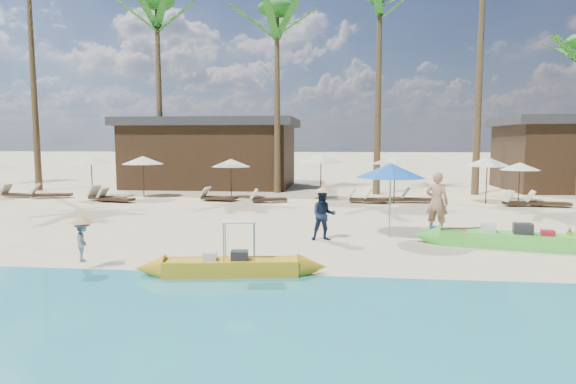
# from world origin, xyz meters

# --- Properties ---
(ground) EXTENTS (240.00, 240.00, 0.00)m
(ground) POSITION_xyz_m (0.00, 0.00, 0.00)
(ground) COLOR beige
(ground) RESTS_ON ground
(wet_sand_strip) EXTENTS (240.00, 4.50, 0.01)m
(wet_sand_strip) POSITION_xyz_m (0.00, -5.00, 0.00)
(wet_sand_strip) COLOR tan
(wet_sand_strip) RESTS_ON ground
(green_canoe) EXTENTS (5.36, 1.48, 0.69)m
(green_canoe) POSITION_xyz_m (4.65, 0.87, 0.23)
(green_canoe) COLOR #52D641
(green_canoe) RESTS_ON ground
(yellow_canoe) EXTENTS (4.58, 1.01, 1.19)m
(yellow_canoe) POSITION_xyz_m (-2.13, -2.62, 0.19)
(yellow_canoe) COLOR gold
(yellow_canoe) RESTS_ON ground
(tourist) EXTENTS (0.83, 0.72, 1.94)m
(tourist) POSITION_xyz_m (3.21, 2.91, 0.97)
(tourist) COLOR tan
(tourist) RESTS_ON ground
(vendor_green) EXTENTS (0.80, 0.67, 1.49)m
(vendor_green) POSITION_xyz_m (-0.29, 1.30, 0.74)
(vendor_green) COLOR #15213B
(vendor_green) RESTS_ON ground
(vendor_yellow) EXTENTS (0.57, 0.70, 0.94)m
(vendor_yellow) POSITION_xyz_m (-5.54, -2.50, 0.65)
(vendor_yellow) COLOR gray
(vendor_yellow) RESTS_ON ground
(blue_umbrella) EXTENTS (2.07, 2.07, 2.23)m
(blue_umbrella) POSITION_xyz_m (1.66, 1.91, 2.02)
(blue_umbrella) COLOR #99999E
(blue_umbrella) RESTS_ON ground
(lounger_1_right) EXTENTS (1.74, 0.66, 0.58)m
(lounger_1_right) POSITION_xyz_m (-16.47, 10.49, 0.19)
(lounger_1_right) COLOR #332215
(lounger_1_right) RESTS_ON ground
(resort_parasol_2) EXTENTS (2.11, 2.11, 2.17)m
(resort_parasol_2) POSITION_xyz_m (-12.39, 10.62, 1.96)
(resort_parasol_2) COLOR #332215
(resort_parasol_2) RESTS_ON ground
(lounger_2_left) EXTENTS (2.01, 1.14, 0.65)m
(lounger_2_left) POSITION_xyz_m (-14.56, 10.35, 0.22)
(lounger_2_left) COLOR #332215
(lounger_2_left) RESTS_ON ground
(resort_parasol_3) EXTENTS (2.07, 2.07, 2.13)m
(resort_parasol_3) POSITION_xyz_m (-9.85, 11.06, 1.92)
(resort_parasol_3) COLOR #332215
(resort_parasol_3) RESTS_ON ground
(lounger_3_left) EXTENTS (2.08, 1.17, 0.67)m
(lounger_3_left) POSITION_xyz_m (-11.11, 9.42, 0.23)
(lounger_3_left) COLOR #332215
(lounger_3_left) RESTS_ON ground
(lounger_3_right) EXTENTS (1.85, 0.83, 0.61)m
(lounger_3_right) POSITION_xyz_m (-10.48, 9.09, 0.20)
(lounger_3_right) COLOR #332215
(lounger_3_right) RESTS_ON ground
(resort_parasol_4) EXTENTS (1.95, 1.95, 2.01)m
(resort_parasol_4) POSITION_xyz_m (-5.24, 10.93, 1.81)
(resort_parasol_4) COLOR #332215
(resort_parasol_4) RESTS_ON ground
(lounger_4_left) EXTENTS (1.73, 0.55, 0.59)m
(lounger_4_left) POSITION_xyz_m (-5.74, 10.32, 0.20)
(lounger_4_left) COLOR #332215
(lounger_4_left) RESTS_ON ground
(lounger_4_right) EXTENTS (1.76, 0.71, 0.58)m
(lounger_4_right) POSITION_xyz_m (-5.80, 10.03, 0.19)
(lounger_4_right) COLOR #332215
(lounger_4_right) RESTS_ON ground
(resort_parasol_5) EXTENTS (2.24, 2.24, 2.30)m
(resort_parasol_5) POSITION_xyz_m (-0.77, 10.85, 2.08)
(resort_parasol_5) COLOR #332215
(resort_parasol_5) RESTS_ON ground
(lounger_5_left) EXTENTS (1.80, 0.99, 0.58)m
(lounger_5_left) POSITION_xyz_m (-3.28, 9.83, 0.20)
(lounger_5_left) COLOR #332215
(lounger_5_left) RESTS_ON ground
(resort_parasol_6) EXTENTS (2.20, 2.20, 2.27)m
(resort_parasol_6) POSITION_xyz_m (2.71, 10.36, 2.04)
(resort_parasol_6) COLOR #332215
(resort_parasol_6) RESTS_ON ground
(lounger_6_left) EXTENTS (1.84, 0.82, 0.60)m
(lounger_6_left) POSITION_xyz_m (1.34, 10.10, 0.20)
(lounger_6_left) COLOR #332215
(lounger_6_left) RESTS_ON ground
(lounger_6_right) EXTENTS (2.06, 1.06, 0.67)m
(lounger_6_right) POSITION_xyz_m (2.08, 10.19, 0.22)
(lounger_6_right) COLOR #332215
(lounger_6_right) RESTS_ON ground
(resort_parasol_7) EXTENTS (2.10, 2.10, 2.16)m
(resort_parasol_7) POSITION_xyz_m (6.87, 10.36, 1.95)
(resort_parasol_7) COLOR #332215
(resort_parasol_7) RESTS_ON ground
(lounger_7_left) EXTENTS (1.93, 0.69, 0.65)m
(lounger_7_left) POSITION_xyz_m (3.90, 10.43, 0.22)
(lounger_7_left) COLOR #332215
(lounger_7_left) RESTS_ON ground
(lounger_7_right) EXTENTS (1.94, 0.88, 0.63)m
(lounger_7_right) POSITION_xyz_m (8.22, 9.69, 0.21)
(lounger_7_right) COLOR #332215
(lounger_7_right) RESTS_ON ground
(resort_parasol_8) EXTENTS (1.82, 1.82, 1.88)m
(resort_parasol_8) POSITION_xyz_m (8.71, 11.49, 1.69)
(resort_parasol_8) COLOR #332215
(resort_parasol_8) RESTS_ON ground
(lounger_8_left) EXTENTS (1.90, 0.78, 0.63)m
(lounger_8_left) POSITION_xyz_m (9.18, 9.62, 0.21)
(lounger_8_left) COLOR #332215
(lounger_8_left) RESTS_ON ground
(palm_1) EXTENTS (2.08, 2.08, 13.60)m
(palm_1) POSITION_xyz_m (-17.59, 14.06, 10.82)
(palm_1) COLOR brown
(palm_1) RESTS_ON ground
(palm_2) EXTENTS (2.08, 2.08, 11.33)m
(palm_2) POSITION_xyz_m (-10.45, 15.08, 9.18)
(palm_2) COLOR brown
(palm_2) RESTS_ON ground
(palm_3) EXTENTS (2.08, 2.08, 10.52)m
(palm_3) POSITION_xyz_m (-3.36, 14.27, 8.58)
(palm_3) COLOR brown
(palm_3) RESTS_ON ground
(palm_4) EXTENTS (2.08, 2.08, 11.70)m
(palm_4) POSITION_xyz_m (2.15, 14.01, 9.45)
(palm_4) COLOR brown
(palm_4) RESTS_ON ground
(pavilion_west) EXTENTS (10.80, 6.60, 4.30)m
(pavilion_west) POSITION_xyz_m (-8.00, 17.50, 2.19)
(pavilion_west) COLOR #332215
(pavilion_west) RESTS_ON ground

